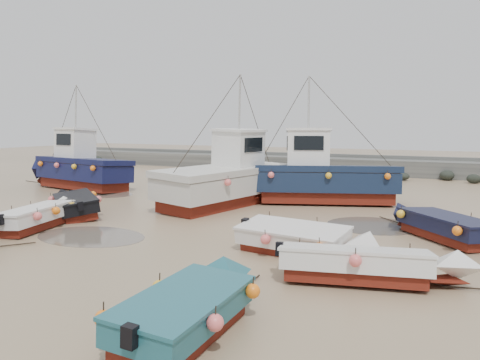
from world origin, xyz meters
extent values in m
plane|color=tan|center=(0.00, 0.00, 0.00)|extent=(120.00, 120.00, 0.00)
cube|color=slate|center=(0.00, 22.00, 0.60)|extent=(60.00, 2.20, 1.20)
cube|color=slate|center=(0.00, 23.21, 1.32)|extent=(60.00, 0.60, 0.25)
ellipsoid|color=black|center=(5.10, 19.02, 0.29)|extent=(0.84, 0.86, 0.51)
ellipsoid|color=black|center=(7.80, 20.56, 0.34)|extent=(0.98, 1.07, 0.72)
ellipsoid|color=black|center=(-5.07, 20.46, 0.35)|extent=(0.99, 0.80, 0.58)
ellipsoid|color=black|center=(-23.51, 19.66, 0.23)|extent=(0.65, 0.64, 0.43)
ellipsoid|color=black|center=(9.69, 19.97, 0.21)|extent=(0.61, 0.47, 0.46)
ellipsoid|color=black|center=(-4.31, 20.27, 0.21)|extent=(0.61, 0.53, 0.32)
ellipsoid|color=black|center=(-9.17, 19.34, 0.38)|extent=(1.09, 0.88, 0.72)
ellipsoid|color=black|center=(-7.25, 19.65, 0.23)|extent=(0.65, 0.60, 0.37)
ellipsoid|color=black|center=(9.46, 19.39, 0.31)|extent=(0.88, 0.64, 0.62)
ellipsoid|color=black|center=(-0.92, 19.60, 0.22)|extent=(0.64, 0.62, 0.48)
ellipsoid|color=black|center=(-23.42, 19.80, 0.38)|extent=(1.10, 0.87, 0.86)
ellipsoid|color=black|center=(7.84, 20.42, 0.19)|extent=(0.55, 0.45, 0.29)
cylinder|color=#5F554B|center=(-2.54, -2.86, 0.00)|extent=(4.11, 4.11, 0.01)
cylinder|color=#5F554B|center=(5.94, 3.25, 0.00)|extent=(3.51, 3.51, 0.01)
cylinder|color=#5F554B|center=(-9.31, 4.91, 0.00)|extent=(3.99, 3.99, 0.01)
cylinder|color=#5F554B|center=(1.54, 10.81, 0.00)|extent=(6.15, 6.15, 0.01)
cube|color=maroon|center=(-5.15, -2.95, 0.15)|extent=(1.72, 3.26, 0.30)
cube|color=silver|center=(-5.15, -2.95, 0.53)|extent=(1.96, 3.53, 0.45)
pyramid|color=silver|center=(-5.61, -0.99, 0.98)|extent=(1.36, 0.97, 0.90)
cube|color=brown|center=(-5.15, -2.95, 0.69)|extent=(1.60, 2.96, 0.10)
cube|color=silver|center=(-5.15, -2.95, 0.78)|extent=(2.02, 3.61, 0.07)
cube|color=black|center=(-4.76, -4.65, 0.70)|extent=(0.26, 0.23, 0.35)
cylinder|color=black|center=(-5.81, -0.15, 0.03)|extent=(0.49, 1.96, 0.04)
sphere|color=orange|center=(-4.26, -3.56, 0.63)|extent=(0.30, 0.30, 0.30)
sphere|color=orange|center=(-5.81, -3.38, 0.63)|extent=(0.30, 0.30, 0.30)
sphere|color=orange|center=(-4.50, -2.53, 0.63)|extent=(0.30, 0.30, 0.30)
sphere|color=orange|center=(-6.05, -2.35, 0.63)|extent=(0.30, 0.30, 0.30)
sphere|color=orange|center=(-4.74, -1.50, 0.63)|extent=(0.30, 0.30, 0.30)
cylinder|color=black|center=(-3.98, -5.27, 0.03)|extent=(1.21, 1.64, 0.04)
cube|color=maroon|center=(4.63, -8.00, 0.15)|extent=(1.30, 2.90, 0.30)
cube|color=#1D5762|center=(4.63, -8.00, 0.53)|extent=(1.52, 3.12, 0.45)
pyramid|color=#1D5762|center=(4.56, -6.12, 0.98)|extent=(1.43, 0.76, 0.90)
cube|color=brown|center=(4.63, -8.00, 0.69)|extent=(1.22, 2.62, 0.10)
cube|color=#1D5762|center=(4.63, -8.00, 0.78)|extent=(1.57, 3.19, 0.07)
cube|color=black|center=(4.68, -9.60, 0.70)|extent=(0.23, 0.19, 0.35)
cylinder|color=black|center=(4.53, -5.28, 0.03)|extent=(0.11, 2.00, 0.04)
sphere|color=orange|center=(3.85, -9.25, 0.63)|extent=(0.30, 0.30, 0.30)
sphere|color=orange|center=(5.46, -8.38, 0.63)|extent=(0.30, 0.30, 0.30)
sphere|color=orange|center=(3.79, -7.62, 0.63)|extent=(0.30, 0.30, 0.30)
sphere|color=orange|center=(5.40, -6.75, 0.63)|extent=(0.30, 0.30, 0.30)
cube|color=maroon|center=(6.74, -3.61, 0.15)|extent=(3.50, 1.95, 0.30)
cube|color=silver|center=(6.74, -3.61, 0.53)|extent=(3.79, 2.21, 0.45)
pyramid|color=silver|center=(8.81, -3.10, 0.98)|extent=(1.03, 1.52, 0.90)
cube|color=brown|center=(6.74, -3.61, 0.69)|extent=(3.17, 1.80, 0.10)
cube|color=silver|center=(6.74, -3.61, 0.78)|extent=(3.88, 2.29, 0.07)
cube|color=black|center=(4.94, -4.07, 0.70)|extent=(0.23, 0.26, 0.35)
sphere|color=orange|center=(5.17, -3.17, 0.63)|extent=(0.30, 0.30, 0.30)
sphere|color=orange|center=(6.94, -4.40, 0.63)|extent=(0.30, 0.30, 0.30)
sphere|color=orange|center=(7.92, -2.48, 0.63)|extent=(0.30, 0.30, 0.30)
cube|color=maroon|center=(-5.81, -0.25, 0.15)|extent=(3.48, 3.11, 0.30)
cube|color=black|center=(-5.81, -0.25, 0.53)|extent=(3.81, 3.44, 0.45)
pyramid|color=black|center=(-7.54, 1.11, 0.98)|extent=(1.46, 1.59, 0.90)
cube|color=brown|center=(-5.81, -0.25, 0.69)|extent=(3.17, 2.85, 0.10)
cube|color=black|center=(-5.81, -0.25, 0.78)|extent=(3.92, 3.54, 0.07)
cube|color=black|center=(-4.29, -1.45, 0.70)|extent=(0.28, 0.28, 0.35)
cylinder|color=black|center=(-8.25, 1.68, 0.03)|extent=(1.60, 1.27, 0.04)
sphere|color=orange|center=(-5.18, -1.83, 0.63)|extent=(0.30, 0.30, 0.30)
sphere|color=orange|center=(-4.70, -0.04, 0.63)|extent=(0.30, 0.30, 0.30)
sphere|color=orange|center=(-6.33, -0.92, 0.63)|extent=(0.30, 0.30, 0.30)
sphere|color=orange|center=(-5.86, 0.87, 0.63)|extent=(0.30, 0.30, 0.30)
sphere|color=orange|center=(-7.49, -0.01, 0.63)|extent=(0.30, 0.30, 0.30)
cube|color=maroon|center=(4.50, -1.78, 0.15)|extent=(3.12, 1.64, 0.30)
cube|color=silver|center=(4.50, -1.78, 0.53)|extent=(3.37, 1.88, 0.45)
pyramid|color=silver|center=(6.43, -2.04, 0.98)|extent=(0.90, 1.55, 0.90)
cube|color=brown|center=(4.50, -1.78, 0.69)|extent=(2.82, 1.53, 0.10)
cube|color=silver|center=(4.50, -1.78, 0.78)|extent=(3.45, 1.95, 0.07)
cube|color=black|center=(2.84, -1.56, 0.70)|extent=(0.21, 0.24, 0.35)
cylinder|color=black|center=(7.28, -2.15, 0.03)|extent=(1.99, 0.31, 0.04)
sphere|color=orange|center=(3.35, -0.76, 0.63)|extent=(0.30, 0.30, 0.30)
sphere|color=orange|center=(3.97, -2.57, 0.63)|extent=(0.30, 0.30, 0.30)
sphere|color=orange|center=(5.04, -0.99, 0.63)|extent=(0.30, 0.30, 0.30)
sphere|color=orange|center=(5.65, -2.80, 0.63)|extent=(0.30, 0.30, 0.30)
cube|color=maroon|center=(8.62, 1.98, 0.15)|extent=(3.16, 3.27, 0.30)
cube|color=black|center=(8.62, 1.98, 0.53)|extent=(3.49, 3.60, 0.45)
pyramid|color=black|center=(7.20, 3.52, 0.98)|extent=(1.61, 1.57, 0.90)
cube|color=brown|center=(8.62, 1.98, 0.69)|extent=(2.89, 2.99, 0.10)
cube|color=black|center=(8.62, 1.98, 0.78)|extent=(3.59, 3.70, 0.07)
cylinder|color=black|center=(6.60, 4.17, 0.03)|extent=(1.39, 1.50, 0.04)
sphere|color=orange|center=(8.91, 0.36, 0.63)|extent=(0.30, 0.30, 0.30)
sphere|color=orange|center=(9.27, 2.59, 0.63)|extent=(0.30, 0.30, 0.30)
sphere|color=orange|center=(7.03, 2.40, 0.63)|extent=(0.30, 0.30, 0.30)
cube|color=maroon|center=(-11.62, 5.96, 0.28)|extent=(6.19, 2.88, 0.55)
cube|color=#0F1339|center=(-11.62, 5.96, 1.02)|extent=(6.68, 3.28, 0.95)
pyramid|color=#0F1339|center=(-15.31, 6.58, 1.72)|extent=(1.78, 2.46, 1.40)
cube|color=brown|center=(-11.62, 5.96, 1.54)|extent=(6.52, 3.17, 0.08)
cube|color=#0F1339|center=(-11.62, 5.96, 1.68)|extent=(6.83, 3.35, 0.30)
cube|color=white|center=(-12.48, 6.10, 2.65)|extent=(2.23, 1.89, 1.70)
cube|color=white|center=(-12.48, 6.10, 3.56)|extent=(2.41, 2.04, 0.12)
cube|color=black|center=(-13.48, 6.27, 2.91)|extent=(0.27, 1.33, 0.68)
cylinder|color=#B7B7B2|center=(-12.48, 6.10, 4.92)|extent=(0.10, 0.10, 2.60)
cylinder|color=black|center=(-16.38, 6.76, 0.03)|extent=(2.97, 0.54, 0.05)
sphere|color=#F46867|center=(-9.31, 4.31, 1.38)|extent=(0.30, 0.30, 0.30)
sphere|color=#F46867|center=(-9.74, 6.91, 1.38)|extent=(0.30, 0.30, 0.30)
sphere|color=#F46867|center=(-10.99, 4.59, 1.38)|extent=(0.30, 0.30, 0.30)
sphere|color=#F46867|center=(-11.41, 7.19, 1.38)|extent=(0.30, 0.30, 0.30)
sphere|color=#F46867|center=(-12.66, 4.87, 1.38)|extent=(0.30, 0.30, 0.30)
sphere|color=#F46867|center=(-13.08, 7.47, 1.38)|extent=(0.30, 0.30, 0.30)
sphere|color=#F46867|center=(-14.33, 5.15, 1.38)|extent=(0.30, 0.30, 0.30)
cube|color=maroon|center=(-1.31, 4.68, 0.28)|extent=(3.48, 7.17, 0.55)
cube|color=beige|center=(-1.31, 4.68, 1.02)|extent=(3.95, 7.74, 0.95)
pyramid|color=beige|center=(-0.46, 8.84, 1.72)|extent=(2.76, 1.90, 1.40)
cube|color=brown|center=(-1.31, 4.68, 1.54)|extent=(3.82, 7.56, 0.08)
cube|color=beige|center=(-1.31, 4.68, 1.68)|extent=(4.03, 7.92, 0.30)
cube|color=white|center=(-1.11, 5.67, 2.65)|extent=(2.13, 2.31, 1.70)
cube|color=white|center=(-1.11, 5.67, 3.56)|extent=(2.30, 2.50, 0.12)
cube|color=black|center=(-0.90, 6.67, 2.91)|extent=(1.48, 0.35, 0.68)
cylinder|color=#B7B7B2|center=(-1.11, 5.67, 4.92)|extent=(0.10, 0.10, 2.60)
cylinder|color=black|center=(-0.23, 9.97, 0.03)|extent=(0.65, 2.95, 0.05)
sphere|color=#F46867|center=(-3.25, 2.08, 1.38)|extent=(0.30, 0.30, 0.30)
sphere|color=#F46867|center=(-0.24, 2.97, 1.38)|extent=(0.30, 0.30, 0.30)
sphere|color=#F46867|center=(-2.66, 4.96, 1.38)|extent=(0.30, 0.30, 0.30)
sphere|color=#F46867|center=(0.34, 5.85, 1.38)|extent=(0.30, 0.30, 0.30)
sphere|color=#F46867|center=(-2.08, 7.84, 1.38)|extent=(0.30, 0.30, 0.30)
cube|color=maroon|center=(2.89, 7.49, 0.28)|extent=(6.59, 4.08, 0.55)
cube|color=#132038|center=(2.89, 7.49, 1.02)|extent=(7.14, 4.58, 0.95)
pyramid|color=#132038|center=(-0.78, 6.16, 1.72)|extent=(2.17, 2.77, 1.40)
cube|color=brown|center=(2.89, 7.49, 1.54)|extent=(6.97, 4.44, 0.08)
cube|color=#132038|center=(2.89, 7.49, 1.68)|extent=(7.30, 4.68, 0.30)
cube|color=white|center=(2.03, 7.18, 2.65)|extent=(2.46, 2.28, 1.70)
cube|color=white|center=(2.03, 7.18, 3.56)|extent=(2.66, 2.47, 0.12)
cube|color=black|center=(1.07, 6.83, 2.91)|extent=(0.54, 1.38, 0.68)
cylinder|color=#B7B7B2|center=(2.03, 7.18, 4.92)|extent=(0.10, 0.10, 2.60)
cylinder|color=black|center=(-1.82, 5.78, 0.03)|extent=(2.84, 1.07, 0.05)
sphere|color=#F46867|center=(5.86, 7.15, 1.38)|extent=(0.30, 0.30, 0.30)
sphere|color=#F46867|center=(3.69, 9.20, 1.38)|extent=(0.30, 0.30, 0.30)
sphere|color=#F46867|center=(3.35, 6.24, 1.38)|extent=(0.30, 0.30, 0.30)
sphere|color=#F46867|center=(1.18, 8.29, 1.38)|extent=(0.30, 0.30, 0.30)
sphere|color=#F46867|center=(0.84, 5.32, 1.38)|extent=(0.30, 0.30, 0.30)
imported|color=#1B203A|center=(-3.00, 7.06, 0.00)|extent=(0.70, 0.52, 1.75)
camera|label=1|loc=(9.15, -14.85, 3.87)|focal=35.00mm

